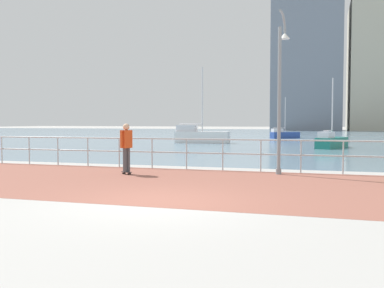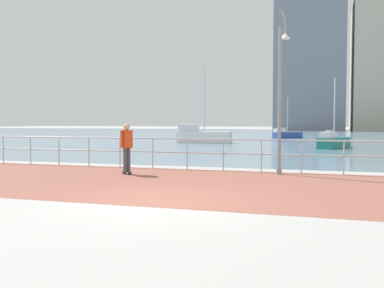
% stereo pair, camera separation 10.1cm
% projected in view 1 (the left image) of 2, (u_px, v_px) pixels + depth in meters
% --- Properties ---
extents(ground, '(220.00, 220.00, 0.00)m').
position_uv_depth(ground, '(289.00, 138.00, 48.05)').
color(ground, '#ADAAA5').
extents(brick_paving, '(28.00, 7.23, 0.01)m').
position_uv_depth(brick_paving, '(195.00, 184.00, 12.62)').
color(brick_paving, '#935647').
rests_on(brick_paving, ground).
extents(harbor_water, '(180.00, 88.00, 0.00)m').
position_uv_depth(harbor_water, '(296.00, 135.00, 59.12)').
color(harbor_water, '#6B899E').
rests_on(harbor_water, ground).
extents(waterfront_railing, '(25.25, 0.06, 1.18)m').
position_uv_depth(waterfront_railing, '(223.00, 149.00, 16.04)').
color(waterfront_railing, '#B2BCC1').
rests_on(waterfront_railing, ground).
extents(lamppost, '(0.39, 0.81, 5.58)m').
position_uv_depth(lamppost, '(281.00, 84.00, 14.89)').
color(lamppost, gray).
rests_on(lamppost, ground).
extents(skateboarder, '(0.41, 0.55, 1.74)m').
position_uv_depth(skateboarder, '(126.00, 144.00, 14.82)').
color(skateboarder, black).
rests_on(skateboarder, ground).
extents(sailboat_gray, '(4.59, 1.58, 6.38)m').
position_uv_depth(sailboat_gray, '(200.00, 136.00, 36.82)').
color(sailboat_gray, white).
rests_on(sailboat_gray, ground).
extents(sailboat_white, '(3.15, 2.62, 4.44)m').
position_uv_depth(sailboat_white, '(284.00, 134.00, 47.14)').
color(sailboat_white, '#284799').
rests_on(sailboat_white, ground).
extents(sailboat_yellow, '(2.24, 3.53, 4.76)m').
position_uv_depth(sailboat_yellow, '(331.00, 142.00, 29.49)').
color(sailboat_yellow, '#197266').
rests_on(sailboat_yellow, ground).
extents(tower_steel, '(14.10, 10.47, 35.72)m').
position_uv_depth(tower_steel, '(307.00, 49.00, 91.17)').
color(tower_steel, slate).
rests_on(tower_steel, ground).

